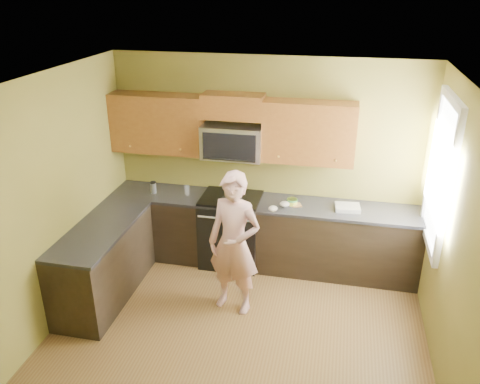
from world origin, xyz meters
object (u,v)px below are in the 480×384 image
(stove, at_px, (231,229))
(butter_tub, at_px, (292,205))
(microwave, at_px, (233,157))
(travel_mug, at_px, (154,193))
(woman, at_px, (234,244))
(frying_pan, at_px, (232,203))

(stove, xyz_separation_m, butter_tub, (0.79, -0.00, 0.45))
(microwave, relative_size, travel_mug, 4.68)
(microwave, xyz_separation_m, woman, (0.27, -1.11, -0.61))
(microwave, height_order, butter_tub, microwave)
(microwave, distance_m, frying_pan, 0.58)
(microwave, bearing_deg, travel_mug, -171.78)
(woman, height_order, travel_mug, woman)
(frying_pan, bearing_deg, travel_mug, 167.33)
(travel_mug, bearing_deg, butter_tub, 0.79)
(frying_pan, distance_m, travel_mug, 1.10)
(stove, bearing_deg, frying_pan, -73.78)
(stove, height_order, frying_pan, frying_pan)
(stove, relative_size, frying_pan, 2.03)
(microwave, relative_size, frying_pan, 1.63)
(stove, relative_size, microwave, 1.25)
(stove, bearing_deg, microwave, 90.00)
(microwave, height_order, woman, woman)
(stove, xyz_separation_m, frying_pan, (0.05, -0.17, 0.47))
(stove, height_order, travel_mug, travel_mug)
(butter_tub, distance_m, travel_mug, 1.84)
(frying_pan, bearing_deg, butter_tub, 7.32)
(butter_tub, bearing_deg, woman, -118.20)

